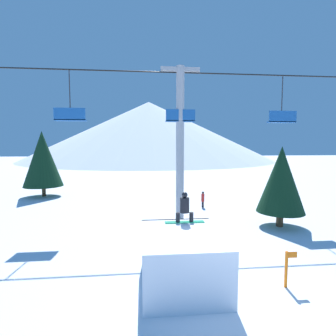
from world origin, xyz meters
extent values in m
plane|color=white|center=(0.00, 0.00, 0.00)|extent=(220.00, 220.00, 0.00)
cone|color=silver|center=(0.00, 79.89, 9.47)|extent=(78.51, 78.51, 18.94)
cube|color=white|center=(-1.11, 0.96, 0.89)|extent=(2.69, 3.39, 1.78)
cube|color=silver|center=(-1.11, 2.61, 1.75)|extent=(2.69, 0.10, 0.06)
cube|color=#1E9E6B|center=(-0.82, 2.15, 1.80)|extent=(1.50, 0.26, 0.03)
cylinder|color=black|center=(-1.09, 2.15, 1.99)|extent=(0.16, 0.16, 0.36)
cylinder|color=black|center=(-0.56, 2.15, 1.99)|extent=(0.16, 0.16, 0.36)
cylinder|color=black|center=(-0.82, 2.15, 2.46)|extent=(0.35, 0.35, 0.57)
sphere|color=black|center=(-0.82, 2.15, 2.86)|extent=(0.22, 0.22, 0.22)
cylinder|color=#9E9EA3|center=(-0.05, 8.68, 4.78)|extent=(0.50, 0.50, 9.56)
cube|color=#9E9EA3|center=(-0.05, 8.68, 9.36)|extent=(2.40, 0.24, 0.24)
cylinder|color=black|center=(-0.05, 8.68, 9.16)|extent=(23.22, 0.08, 0.08)
cylinder|color=#28282D|center=(-6.63, 8.68, 7.69)|extent=(0.06, 0.06, 2.93)
cube|color=#195199|center=(-6.63, 8.68, 6.22)|extent=(1.80, 0.44, 0.08)
cube|color=#195199|center=(-6.63, 8.50, 6.57)|extent=(1.80, 0.08, 0.70)
cylinder|color=#28282D|center=(-0.05, 8.68, 7.69)|extent=(0.06, 0.06, 2.93)
cube|color=#195199|center=(-0.05, 8.68, 6.22)|extent=(1.80, 0.44, 0.08)
cube|color=#195199|center=(-0.05, 8.50, 6.57)|extent=(1.80, 0.08, 0.70)
cylinder|color=#28282D|center=(6.53, 8.68, 7.69)|extent=(0.06, 0.06, 2.93)
cube|color=#195199|center=(6.53, 8.68, 6.22)|extent=(1.80, 0.44, 0.08)
cube|color=#195199|center=(6.53, 8.50, 6.57)|extent=(1.80, 0.08, 0.70)
cylinder|color=#4C3823|center=(5.58, 6.73, 0.43)|extent=(0.39, 0.39, 0.85)
cone|color=black|center=(5.58, 6.73, 2.77)|extent=(2.70, 2.70, 3.84)
cylinder|color=#4C3823|center=(-11.52, 17.53, 0.48)|extent=(0.34, 0.34, 0.96)
cone|color=black|center=(-11.52, 17.53, 3.51)|extent=(3.48, 3.48, 5.10)
cylinder|color=orange|center=(2.32, 0.40, 0.61)|extent=(0.10, 0.10, 1.23)
cube|color=orange|center=(2.50, 0.40, 1.11)|extent=(0.36, 0.02, 0.20)
cylinder|color=black|center=(2.18, 11.79, 0.23)|extent=(0.17, 0.17, 0.45)
cylinder|color=red|center=(2.18, 11.79, 0.75)|extent=(0.24, 0.24, 0.60)
sphere|color=#232328|center=(2.18, 11.79, 1.14)|extent=(0.18, 0.18, 0.18)
camera|label=1|loc=(-2.44, -7.55, 4.73)|focal=28.00mm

